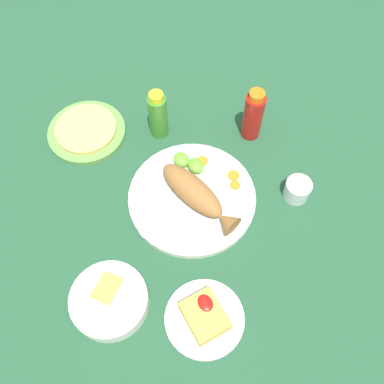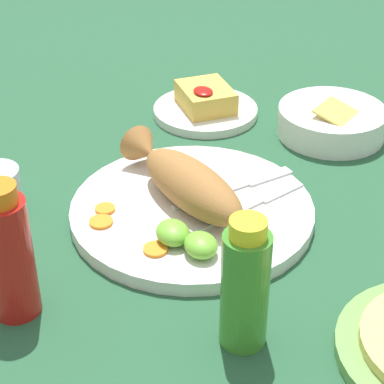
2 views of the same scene
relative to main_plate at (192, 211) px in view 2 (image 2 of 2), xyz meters
The scene contains 15 objects.
ground_plane 0.01m from the main_plate, ahead, with size 4.00×4.00×0.00m, color #235133.
main_plate is the anchor object (origin of this frame).
fried_fish 0.04m from the main_plate, 164.77° to the right, with size 0.24×0.12×0.06m.
fork_near 0.08m from the main_plate, 104.21° to the left, with size 0.05×0.18×0.00m.
fork_far 0.08m from the main_plate, 71.86° to the left, with size 0.07×0.18×0.00m.
carrot_slice_near 0.11m from the main_plate, 103.64° to the right, with size 0.03×0.03×0.00m, color orange.
carrot_slice_mid 0.12m from the main_plate, 87.94° to the right, with size 0.03×0.03×0.00m, color orange.
carrot_slice_far 0.11m from the main_plate, 43.72° to the right, with size 0.03×0.03×0.00m, color orange.
lime_wedge_main 0.08m from the main_plate, 36.03° to the right, with size 0.05×0.04×0.03m, color #6BB233.
lime_wedge_side 0.10m from the main_plate, 13.92° to the right, with size 0.05×0.04×0.03m, color #6BB233.
hot_sauce_bottle_red 0.27m from the main_plate, 66.65° to the right, with size 0.05×0.05×0.16m.
hot_sauce_bottle_green 0.24m from the main_plate, ahead, with size 0.05×0.05×0.15m.
side_plate_fries 0.30m from the main_plate, 156.02° to the left, with size 0.17×0.17×0.01m, color silver.
fries_pile 0.30m from the main_plate, 156.04° to the left, with size 0.09×0.08×0.04m.
guacamole_bowl 0.32m from the main_plate, 116.49° to the left, with size 0.17×0.17×0.06m.
Camera 2 is at (0.70, -0.25, 0.52)m, focal length 65.00 mm.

